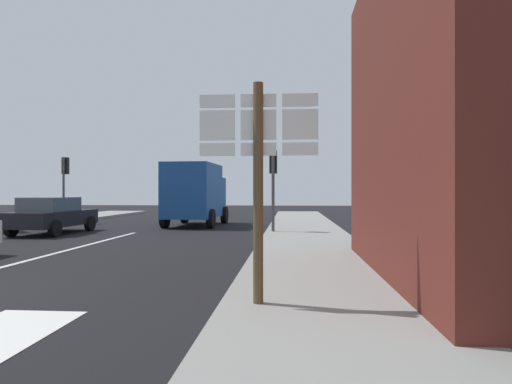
{
  "coord_description": "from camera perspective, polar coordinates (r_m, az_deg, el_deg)",
  "views": [
    {
      "loc": [
        6.41,
        -5.94,
        1.68
      ],
      "look_at": [
        4.88,
        13.81,
        1.68
      ],
      "focal_mm": 31.42,
      "sensor_mm": 36.0,
      "label": 1
    }
  ],
  "objects": [
    {
      "name": "ground_plane",
      "position": [
        17.26,
        -17.47,
        -5.6
      ],
      "size": [
        80.0,
        80.0,
        0.0
      ],
      "primitive_type": "plane",
      "color": "black"
    },
    {
      "name": "sedan_far",
      "position": [
        19.82,
        -24.5,
        -2.67
      ],
      "size": [
        2.09,
        4.26,
        1.47
      ],
      "color": "black",
      "rests_on": "ground"
    },
    {
      "name": "traffic_light_far_left",
      "position": [
        26.22,
        -23.15,
        2.07
      ],
      "size": [
        0.3,
        0.49,
        3.55
      ],
      "color": "#47474C",
      "rests_on": "ground"
    },
    {
      "name": "traffic_light_near_right",
      "position": [
        17.75,
        2.21,
        2.5
      ],
      "size": [
        0.3,
        0.49,
        3.32
      ],
      "color": "#47474C",
      "rests_on": "ground"
    },
    {
      "name": "lane_centre_stripe",
      "position": [
        13.66,
        -23.79,
        -7.05
      ],
      "size": [
        0.16,
        12.0,
        0.01
      ],
      "primitive_type": "cube",
      "color": "silver",
      "rests_on": "ground"
    },
    {
      "name": "delivery_truck",
      "position": [
        22.44,
        -7.7,
        -0.09
      ],
      "size": [
        2.64,
        5.08,
        3.05
      ],
      "color": "#19478C",
      "rests_on": "ground"
    },
    {
      "name": "route_sign_post",
      "position": [
        6.23,
        0.29,
        2.96
      ],
      "size": [
        1.66,
        0.14,
        3.2
      ],
      "color": "brown",
      "rests_on": "ground"
    },
    {
      "name": "sidewalk_right",
      "position": [
        14.05,
        6.83,
        -6.59
      ],
      "size": [
        3.15,
        44.0,
        0.14
      ],
      "primitive_type": "cube",
      "color": "gray",
      "rests_on": "ground"
    }
  ]
}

